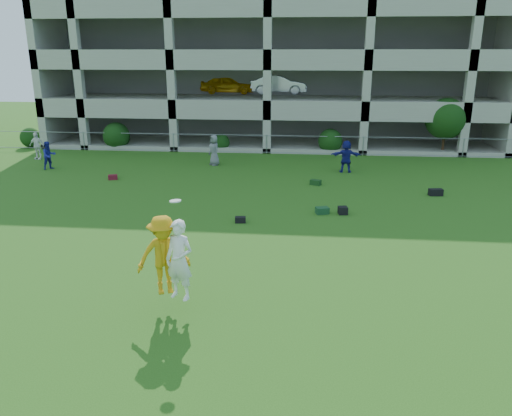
# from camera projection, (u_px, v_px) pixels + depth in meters

# --- Properties ---
(ground) EXTENTS (100.00, 100.00, 0.00)m
(ground) POSITION_uv_depth(u_px,v_px,m) (211.00, 289.00, 13.57)
(ground) COLOR #235114
(ground) RESTS_ON ground
(bystander_a) EXTENTS (0.92, 0.94, 1.53)m
(bystander_a) POSITION_uv_depth(u_px,v_px,m) (49.00, 155.00, 27.20)
(bystander_a) COLOR navy
(bystander_a) RESTS_ON ground
(bystander_b) EXTENTS (0.98, 0.50, 1.61)m
(bystander_b) POSITION_uv_depth(u_px,v_px,m) (37.00, 146.00, 29.73)
(bystander_b) COLOR white
(bystander_b) RESTS_ON ground
(bystander_c) EXTENTS (0.95, 0.99, 1.71)m
(bystander_c) POSITION_uv_depth(u_px,v_px,m) (214.00, 150.00, 28.16)
(bystander_c) COLOR slate
(bystander_c) RESTS_ON ground
(bystander_d) EXTENTS (1.59, 0.51, 1.71)m
(bystander_d) POSITION_uv_depth(u_px,v_px,m) (346.00, 156.00, 26.50)
(bystander_d) COLOR navy
(bystander_d) RESTS_ON ground
(bag_black_b) EXTENTS (0.43, 0.30, 0.22)m
(bag_black_b) POSITION_uv_depth(u_px,v_px,m) (240.00, 220.00, 18.81)
(bag_black_b) COLOR black
(bag_black_b) RESTS_ON ground
(bag_green_c) EXTENTS (0.58, 0.48, 0.26)m
(bag_green_c) POSITION_uv_depth(u_px,v_px,m) (322.00, 210.00, 19.84)
(bag_green_c) COLOR #163D21
(bag_green_c) RESTS_ON ground
(crate_d) EXTENTS (0.40, 0.40, 0.30)m
(crate_d) POSITION_uv_depth(u_px,v_px,m) (343.00, 210.00, 19.78)
(crate_d) COLOR black
(crate_d) RESTS_ON ground
(bag_black_e) EXTENTS (0.63, 0.37, 0.30)m
(bag_black_e) POSITION_uv_depth(u_px,v_px,m) (436.00, 192.00, 22.35)
(bag_black_e) COLOR black
(bag_black_e) RESTS_ON ground
(bag_red_f) EXTENTS (0.52, 0.42, 0.24)m
(bag_red_f) POSITION_uv_depth(u_px,v_px,m) (113.00, 177.00, 25.14)
(bag_red_f) COLOR #540E13
(bag_red_f) RESTS_ON ground
(bag_green_g) EXTENTS (0.58, 0.47, 0.25)m
(bag_green_g) POSITION_uv_depth(u_px,v_px,m) (316.00, 182.00, 24.13)
(bag_green_g) COLOR black
(bag_green_g) RESTS_ON ground
(frisbee_contest) EXTENTS (1.60, 1.21, 2.48)m
(frisbee_contest) POSITION_uv_depth(u_px,v_px,m) (168.00, 256.00, 12.05)
(frisbee_contest) COLOR orange
(frisbee_contest) RESTS_ON ground
(parking_garage) EXTENTS (30.00, 14.00, 12.00)m
(parking_garage) POSITION_uv_depth(u_px,v_px,m) (276.00, 54.00, 38.07)
(parking_garage) COLOR #9E998C
(parking_garage) RESTS_ON ground
(fence) EXTENTS (36.06, 0.06, 1.20)m
(fence) POSITION_uv_depth(u_px,v_px,m) (267.00, 144.00, 31.43)
(fence) COLOR gray
(fence) RESTS_ON ground
(shrub_row) EXTENTS (34.38, 2.52, 3.50)m
(shrub_row) POSITION_uv_depth(u_px,v_px,m) (340.00, 129.00, 31.39)
(shrub_row) COLOR #163D11
(shrub_row) RESTS_ON ground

